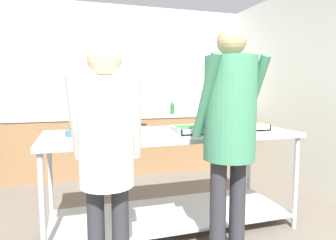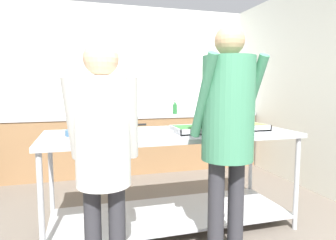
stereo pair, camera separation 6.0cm
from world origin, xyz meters
name	(u,v)px [view 1 (the left image)]	position (x,y,z in m)	size (l,w,h in m)	color
wall_rear	(119,87)	(0.00, 4.02, 1.32)	(4.41, 0.06, 2.65)	silver
wall_right	(317,87)	(2.18, 2.01, 1.32)	(0.06, 4.14, 2.65)	silver
back_counter	(123,143)	(0.00, 3.65, 0.45)	(4.25, 0.65, 0.89)	olive
serving_counter	(171,163)	(0.13, 1.60, 0.61)	(2.28, 0.88, 0.91)	#ADAFB5
broccoli_bowl	(76,132)	(-0.71, 1.63, 0.94)	(0.18, 0.18, 0.09)	#3D668C
sauce_pan	(116,128)	(-0.37, 1.68, 0.95)	(0.43, 0.29, 0.08)	#ADAFB5
plate_stack	(161,133)	(-0.01, 1.45, 0.93)	(0.22, 0.22, 0.04)	white
serving_tray_vegetables	(198,129)	(0.37, 1.52, 0.93)	(0.46, 0.34, 0.05)	#ADAFB5
serving_tray_roast	(244,127)	(0.85, 1.52, 0.93)	(0.43, 0.26, 0.05)	#ADAFB5
guest_serving_left	(230,121)	(0.34, 0.90, 1.08)	(0.48, 0.37, 1.75)	#2D2D33
guest_serving_right	(106,142)	(-0.54, 0.81, 0.99)	(0.47, 0.37, 1.59)	#2D2D33
water_bottle	(172,108)	(0.79, 3.58, 0.99)	(0.07, 0.07, 0.22)	#23602D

